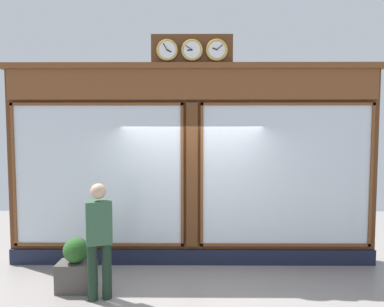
% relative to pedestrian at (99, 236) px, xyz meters
% --- Properties ---
extents(shop_facade, '(6.73, 0.42, 4.10)m').
position_rel_pedestrian_xyz_m(shop_facade, '(-1.32, -1.48, 0.88)').
color(shop_facade, '#5B3319').
rests_on(shop_facade, ground_plane).
extents(pedestrian, '(0.41, 0.32, 1.69)m').
position_rel_pedestrian_xyz_m(pedestrian, '(0.00, 0.00, 0.00)').
color(pedestrian, '#1C2F21').
rests_on(pedestrian, ground_plane).
extents(planter_box, '(0.56, 0.36, 0.44)m').
position_rel_pedestrian_xyz_m(planter_box, '(0.43, -0.28, -0.71)').
color(planter_box, '#4C4742').
rests_on(planter_box, ground_plane).
extents(planter_shrub, '(0.38, 0.38, 0.38)m').
position_rel_pedestrian_xyz_m(planter_shrub, '(0.43, -0.28, -0.30)').
color(planter_shrub, '#285623').
rests_on(planter_shrub, planter_box).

